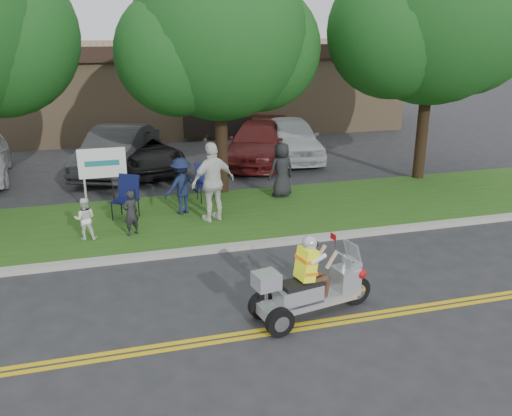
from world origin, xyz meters
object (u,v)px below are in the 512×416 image
object	(u,v)px
parked_car_left	(117,150)
parked_car_far_right	(292,138)
spectator_adult_right	(213,182)
trike_scooter	(310,289)
parked_car_right	(258,143)
lawn_chair_a	(127,194)
lawn_chair_b	(206,180)
parked_car_mid	(137,151)

from	to	relation	value
parked_car_left	parked_car_far_right	world-z (taller)	parked_car_left
spectator_adult_right	trike_scooter	bearing A→B (deg)	78.76
spectator_adult_right	parked_car_right	distance (m)	6.65
parked_car_far_right	parked_car_right	bearing A→B (deg)	-164.95
lawn_chair_a	parked_car_left	bearing A→B (deg)	122.93
spectator_adult_right	lawn_chair_b	bearing A→B (deg)	-113.56
parked_car_mid	parked_car_right	world-z (taller)	parked_car_right
lawn_chair_a	parked_car_left	distance (m)	4.94
parked_car_right	lawn_chair_a	bearing A→B (deg)	-109.66
lawn_chair_b	parked_car_far_right	bearing A→B (deg)	44.06
lawn_chair_a	parked_car_far_right	size ratio (longest dim) A/B	0.24
trike_scooter	parked_car_mid	world-z (taller)	trike_scooter
lawn_chair_a	parked_car_right	xyz separation A→B (m)	(4.96, 5.15, -0.02)
parked_car_left	parked_car_mid	bearing A→B (deg)	41.62
parked_car_mid	parked_car_right	bearing A→B (deg)	-16.28
lawn_chair_b	parked_car_left	distance (m)	4.68
trike_scooter	parked_car_left	distance (m)	11.16
lawn_chair_b	spectator_adult_right	xyz separation A→B (m)	(-0.13, -1.72, 0.42)
trike_scooter	parked_car_mid	bearing A→B (deg)	90.31
parked_car_mid	parked_car_right	size ratio (longest dim) A/B	0.97
lawn_chair_b	parked_car_right	bearing A→B (deg)	54.16
lawn_chair_b	parked_car_left	bearing A→B (deg)	116.18
spectator_adult_right	parked_car_left	distance (m)	6.19
lawn_chair_b	parked_car_left	xyz separation A→B (m)	(-2.30, 4.07, 0.08)
spectator_adult_right	parked_car_mid	size ratio (longest dim) A/B	0.43
parked_car_mid	trike_scooter	bearing A→B (deg)	-94.61
parked_car_mid	lawn_chair_a	bearing A→B (deg)	-112.40
lawn_chair_b	spectator_adult_right	size ratio (longest dim) A/B	0.52
lawn_chair_a	parked_car_far_right	world-z (taller)	parked_car_far_right
lawn_chair_a	trike_scooter	bearing A→B (deg)	-32.33
lawn_chair_a	spectator_adult_right	size ratio (longest dim) A/B	0.55
trike_scooter	spectator_adult_right	distance (m)	5.08
spectator_adult_right	parked_car_right	xyz separation A→B (m)	(2.86, 5.99, -0.42)
lawn_chair_b	parked_car_mid	world-z (taller)	parked_car_mid
trike_scooter	spectator_adult_right	bearing A→B (deg)	86.85
spectator_adult_right	parked_car_mid	xyz separation A→B (m)	(-1.51, 6.02, -0.46)
trike_scooter	parked_car_right	world-z (taller)	trike_scooter
parked_car_mid	parked_car_far_right	xyz separation A→B (m)	(5.76, 0.17, 0.12)
spectator_adult_right	parked_car_right	bearing A→B (deg)	-134.56
parked_car_mid	parked_car_right	distance (m)	4.37
lawn_chair_b	spectator_adult_right	bearing A→B (deg)	-97.84
parked_car_mid	spectator_adult_right	bearing A→B (deg)	-91.79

